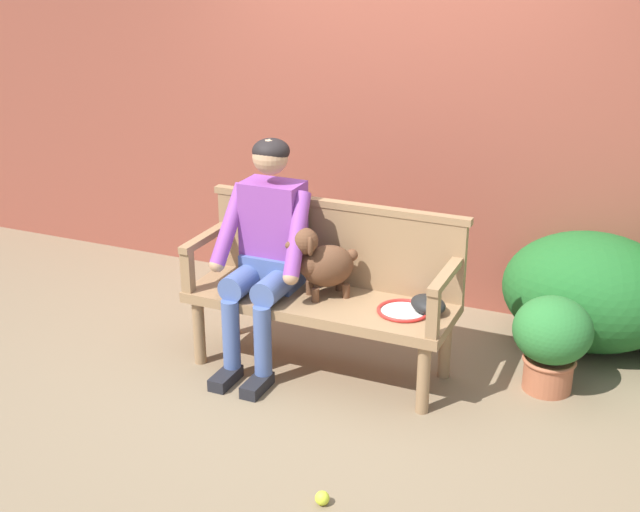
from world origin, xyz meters
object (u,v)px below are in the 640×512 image
potted_plant (552,338)px  dog_on_bench (322,262)px  tennis_racket (407,309)px  baseball_glove (428,304)px  tennis_ball (322,498)px  person_seated (267,246)px  garden_bench (320,307)px

potted_plant → dog_on_bench: bearing=-166.9°
tennis_racket → baseball_glove: baseball_glove is taller
potted_plant → tennis_ball: bearing=-117.4°
tennis_racket → person_seated: bearing=-176.8°
dog_on_bench → tennis_racket: dog_on_bench is taller
baseball_glove → tennis_ball: 1.28m
baseball_glove → tennis_ball: bearing=-58.5°
garden_bench → potted_plant: bearing=13.6°
garden_bench → dog_on_bench: bearing=68.3°
garden_bench → potted_plant: (1.25, 0.30, -0.08)m
garden_bench → person_seated: person_seated is taller
dog_on_bench → potted_plant: bearing=13.1°
person_seated → tennis_ball: bearing=-53.4°
potted_plant → person_seated: bearing=-168.5°
baseball_glove → potted_plant: (0.64, 0.25, -0.19)m
garden_bench → tennis_racket: (0.51, 0.03, 0.07)m
tennis_racket → potted_plant: bearing=20.3°
garden_bench → tennis_racket: 0.51m
person_seated → baseball_glove: (0.94, 0.07, -0.22)m
person_seated → tennis_racket: 0.87m
tennis_racket → baseball_glove: size_ratio=2.57×
tennis_ball → garden_bench: bearing=114.1°
person_seated → tennis_ball: (0.83, -1.11, -0.70)m
dog_on_bench → tennis_racket: bearing=1.8°
dog_on_bench → baseball_glove: 0.63m
baseball_glove → potted_plant: size_ratio=0.40×
person_seated → tennis_racket: size_ratio=2.35×
tennis_ball → potted_plant: size_ratio=0.12×
person_seated → baseball_glove: size_ratio=6.05×
garden_bench → tennis_racket: size_ratio=2.70×
garden_bench → person_seated: 0.46m
person_seated → dog_on_bench: size_ratio=3.16×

